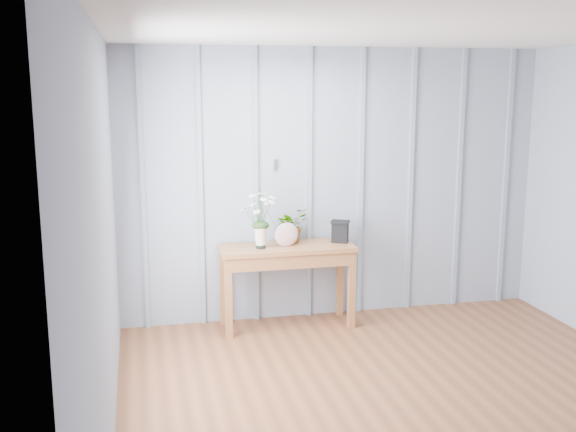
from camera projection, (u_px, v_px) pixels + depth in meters
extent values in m
plane|color=brown|center=(432.00, 425.00, 4.35)|extent=(4.50, 4.50, 0.00)
cube|color=#909CB3|center=(335.00, 184.00, 6.26)|extent=(4.00, 0.01, 2.50)
cube|color=silver|center=(450.00, 26.00, 3.87)|extent=(4.00, 4.50, 0.01)
cube|color=#B9B9BE|center=(276.00, 165.00, 6.09)|extent=(0.03, 0.01, 0.10)
cube|color=#8095A4|center=(143.00, 191.00, 5.87)|extent=(0.04, 0.03, 2.50)
cube|color=#8095A4|center=(200.00, 189.00, 5.98)|extent=(0.04, 0.03, 2.50)
cube|color=#8095A4|center=(256.00, 187.00, 6.09)|extent=(0.04, 0.03, 2.50)
cube|color=#8095A4|center=(309.00, 186.00, 6.20)|extent=(0.04, 0.03, 2.50)
cube|color=#8095A4|center=(361.00, 184.00, 6.31)|extent=(0.04, 0.03, 2.50)
cube|color=#8095A4|center=(411.00, 182.00, 6.41)|extent=(0.04, 0.03, 2.50)
cube|color=#8095A4|center=(459.00, 180.00, 6.52)|extent=(0.04, 0.03, 2.50)
cube|color=#8095A4|center=(505.00, 179.00, 6.63)|extent=(0.04, 0.03, 2.50)
cube|color=brown|center=(287.00, 248.00, 6.01)|extent=(1.20, 0.45, 0.04)
cube|color=brown|center=(287.00, 257.00, 6.02)|extent=(1.13, 0.42, 0.12)
cube|color=brown|center=(229.00, 298.00, 5.79)|extent=(0.06, 0.06, 0.71)
cube|color=brown|center=(352.00, 290.00, 6.03)|extent=(0.06, 0.06, 0.71)
cube|color=brown|center=(223.00, 286.00, 6.13)|extent=(0.06, 0.06, 0.71)
cube|color=brown|center=(340.00, 279.00, 6.37)|extent=(0.06, 0.06, 0.71)
cylinder|color=black|center=(261.00, 245.00, 5.91)|extent=(0.08, 0.08, 0.05)
cone|color=white|center=(261.00, 236.00, 5.89)|extent=(0.12, 0.12, 0.20)
ellipsoid|color=#1B3B18|center=(261.00, 225.00, 5.88)|extent=(0.15, 0.13, 0.08)
imported|color=#1B3B18|center=(292.00, 225.00, 6.12)|extent=(0.36, 0.35, 0.32)
ellipsoid|color=#934A5B|center=(286.00, 235.00, 5.95)|extent=(0.22, 0.08, 0.22)
cube|color=black|center=(340.00, 232.00, 6.12)|extent=(0.18, 0.16, 0.18)
cube|color=black|center=(340.00, 222.00, 6.10)|extent=(0.20, 0.18, 0.02)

